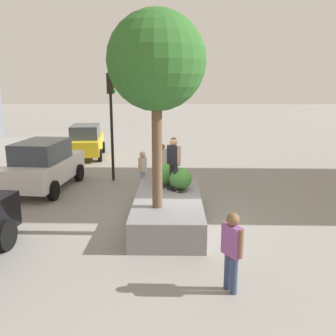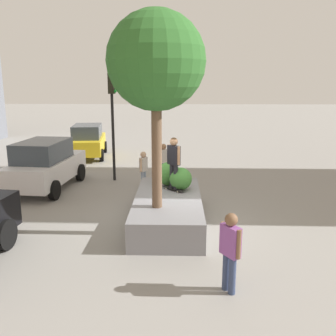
{
  "view_description": "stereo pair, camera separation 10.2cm",
  "coord_description": "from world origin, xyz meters",
  "px_view_note": "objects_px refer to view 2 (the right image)",
  "views": [
    {
      "loc": [
        -11.18,
        0.05,
        4.27
      ],
      "look_at": [
        -0.27,
        0.22,
        1.72
      ],
      "focal_mm": 39.9,
      "sensor_mm": 36.0,
      "label": 1
    },
    {
      "loc": [
        -11.17,
        -0.06,
        4.27
      ],
      "look_at": [
        -0.27,
        0.22,
        1.72
      ],
      "focal_mm": 39.9,
      "sensor_mm": 36.0,
      "label": 2
    }
  ],
  "objects_px": {
    "passerby_with_bag": "(230,247)",
    "skateboarder": "(174,159)",
    "planter_ledge": "(168,209)",
    "pedestrian_crossing": "(143,167)",
    "taxi_cab": "(88,141)",
    "bystander_watching": "(164,159)",
    "police_car": "(45,165)",
    "traffic_light_corner": "(112,109)",
    "plaza_tree": "(156,62)",
    "skateboard": "(174,189)"
  },
  "relations": [
    {
      "from": "traffic_light_corner",
      "to": "passerby_with_bag",
      "type": "relative_size",
      "value": 2.67
    },
    {
      "from": "police_car",
      "to": "skateboarder",
      "type": "bearing_deg",
      "value": -118.94
    },
    {
      "from": "taxi_cab",
      "to": "pedestrian_crossing",
      "type": "bearing_deg",
      "value": -149.39
    },
    {
      "from": "bystander_watching",
      "to": "planter_ledge",
      "type": "bearing_deg",
      "value": -176.36
    },
    {
      "from": "plaza_tree",
      "to": "taxi_cab",
      "type": "distance_m",
      "value": 12.46
    },
    {
      "from": "skateboard",
      "to": "planter_ledge",
      "type": "bearing_deg",
      "value": 166.1
    },
    {
      "from": "police_car",
      "to": "bystander_watching",
      "type": "bearing_deg",
      "value": -71.11
    },
    {
      "from": "planter_ledge",
      "to": "bystander_watching",
      "type": "relative_size",
      "value": 2.88
    },
    {
      "from": "bystander_watching",
      "to": "skateboard",
      "type": "bearing_deg",
      "value": -173.7
    },
    {
      "from": "bystander_watching",
      "to": "taxi_cab",
      "type": "bearing_deg",
      "value": 42.6
    },
    {
      "from": "planter_ledge",
      "to": "police_car",
      "type": "xyz_separation_m",
      "value": [
        3.52,
        5.0,
        0.6
      ]
    },
    {
      "from": "planter_ledge",
      "to": "skateboarder",
      "type": "relative_size",
      "value": 2.79
    },
    {
      "from": "planter_ledge",
      "to": "traffic_light_corner",
      "type": "xyz_separation_m",
      "value": [
        4.96,
        2.48,
        2.72
      ]
    },
    {
      "from": "taxi_cab",
      "to": "pedestrian_crossing",
      "type": "xyz_separation_m",
      "value": [
        -6.32,
        -3.74,
        -0.07
      ]
    },
    {
      "from": "skateboard",
      "to": "taxi_cab",
      "type": "distance_m",
      "value": 10.6
    },
    {
      "from": "passerby_with_bag",
      "to": "skateboarder",
      "type": "bearing_deg",
      "value": 14.64
    },
    {
      "from": "police_car",
      "to": "pedestrian_crossing",
      "type": "xyz_separation_m",
      "value": [
        0.17,
        -3.92,
        -0.13
      ]
    },
    {
      "from": "planter_ledge",
      "to": "skateboard",
      "type": "bearing_deg",
      "value": -13.9
    },
    {
      "from": "taxi_cab",
      "to": "pedestrian_crossing",
      "type": "relative_size",
      "value": 2.75
    },
    {
      "from": "planter_ledge",
      "to": "police_car",
      "type": "relative_size",
      "value": 1.04
    },
    {
      "from": "plaza_tree",
      "to": "pedestrian_crossing",
      "type": "height_order",
      "value": "plaza_tree"
    },
    {
      "from": "planter_ledge",
      "to": "plaza_tree",
      "type": "distance_m",
      "value": 4.44
    },
    {
      "from": "plaza_tree",
      "to": "skateboarder",
      "type": "bearing_deg",
      "value": -15.51
    },
    {
      "from": "taxi_cab",
      "to": "bystander_watching",
      "type": "height_order",
      "value": "taxi_cab"
    },
    {
      "from": "taxi_cab",
      "to": "plaza_tree",
      "type": "bearing_deg",
      "value": -157.5
    },
    {
      "from": "traffic_light_corner",
      "to": "taxi_cab",
      "type": "bearing_deg",
      "value": 24.9
    },
    {
      "from": "taxi_cab",
      "to": "skateboarder",
      "type": "bearing_deg",
      "value": -151.91
    },
    {
      "from": "police_car",
      "to": "traffic_light_corner",
      "type": "height_order",
      "value": "traffic_light_corner"
    },
    {
      "from": "skateboard",
      "to": "pedestrian_crossing",
      "type": "bearing_deg",
      "value": 22.43
    },
    {
      "from": "plaza_tree",
      "to": "pedestrian_crossing",
      "type": "relative_size",
      "value": 3.45
    },
    {
      "from": "passerby_with_bag",
      "to": "bystander_watching",
      "type": "height_order",
      "value": "passerby_with_bag"
    },
    {
      "from": "police_car",
      "to": "traffic_light_corner",
      "type": "xyz_separation_m",
      "value": [
        1.44,
        -2.52,
        2.12
      ]
    },
    {
      "from": "planter_ledge",
      "to": "pedestrian_crossing",
      "type": "height_order",
      "value": "pedestrian_crossing"
    },
    {
      "from": "skateboard",
      "to": "skateboarder",
      "type": "distance_m",
      "value": 0.97
    },
    {
      "from": "police_car",
      "to": "taxi_cab",
      "type": "relative_size",
      "value": 1.06
    },
    {
      "from": "police_car",
      "to": "taxi_cab",
      "type": "distance_m",
      "value": 6.49
    },
    {
      "from": "taxi_cab",
      "to": "traffic_light_corner",
      "type": "bearing_deg",
      "value": -155.1
    },
    {
      "from": "bystander_watching",
      "to": "pedestrian_crossing",
      "type": "distance_m",
      "value": 1.62
    },
    {
      "from": "plaza_tree",
      "to": "skateboard",
      "type": "distance_m",
      "value": 4.21
    },
    {
      "from": "plaza_tree",
      "to": "taxi_cab",
      "type": "height_order",
      "value": "plaza_tree"
    },
    {
      "from": "plaza_tree",
      "to": "taxi_cab",
      "type": "relative_size",
      "value": 1.25
    },
    {
      "from": "skateboarder",
      "to": "taxi_cab",
      "type": "bearing_deg",
      "value": 28.09
    },
    {
      "from": "taxi_cab",
      "to": "bystander_watching",
      "type": "distance_m",
      "value": 6.64
    },
    {
      "from": "police_car",
      "to": "bystander_watching",
      "type": "height_order",
      "value": "police_car"
    },
    {
      "from": "traffic_light_corner",
      "to": "passerby_with_bag",
      "type": "xyz_separation_m",
      "value": [
        -8.86,
        -3.84,
        -2.14
      ]
    },
    {
      "from": "passerby_with_bag",
      "to": "bystander_watching",
      "type": "distance_m",
      "value": 9.18
    },
    {
      "from": "planter_ledge",
      "to": "pedestrian_crossing",
      "type": "relative_size",
      "value": 3.03
    },
    {
      "from": "traffic_light_corner",
      "to": "pedestrian_crossing",
      "type": "xyz_separation_m",
      "value": [
        -1.27,
        -1.39,
        -2.25
      ]
    },
    {
      "from": "traffic_light_corner",
      "to": "planter_ledge",
      "type": "bearing_deg",
      "value": -153.46
    },
    {
      "from": "police_car",
      "to": "bystander_watching",
      "type": "xyz_separation_m",
      "value": [
        1.6,
        -4.68,
        -0.09
      ]
    }
  ]
}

